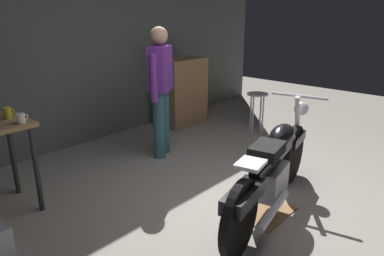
{
  "coord_description": "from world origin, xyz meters",
  "views": [
    {
      "loc": [
        -2.76,
        -1.79,
        1.89
      ],
      "look_at": [
        0.03,
        0.7,
        0.65
      ],
      "focal_mm": 34.18,
      "sensor_mm": 36.0,
      "label": 1
    }
  ],
  "objects": [
    {
      "name": "mug_white_ceramic",
      "position": [
        -1.45,
        1.42,
        0.95
      ],
      "size": [
        0.11,
        0.07,
        0.09
      ],
      "color": "white",
      "rests_on": "workbench"
    },
    {
      "name": "wooden_dresser",
      "position": [
        1.58,
        2.3,
        0.55
      ],
      "size": [
        0.8,
        0.47,
        1.1
      ],
      "color": "#99724C",
      "rests_on": "ground_plane"
    },
    {
      "name": "back_wall",
      "position": [
        0.0,
        2.8,
        1.55
      ],
      "size": [
        8.0,
        0.12,
        3.1
      ],
      "primitive_type": "cube",
      "color": "#56605B",
      "rests_on": "ground_plane"
    },
    {
      "name": "motorcycle",
      "position": [
        0.11,
        -0.26,
        0.45
      ],
      "size": [
        2.16,
        0.78,
        1.0
      ],
      "rotation": [
        0.0,
        0.0,
        0.21
      ],
      "color": "black",
      "rests_on": "ground_plane"
    },
    {
      "name": "drip_tray",
      "position": [
        0.02,
        -0.26,
        0.01
      ],
      "size": [
        0.56,
        0.4,
        0.01
      ],
      "primitive_type": "cube",
      "color": "olive",
      "rests_on": "ground_plane"
    },
    {
      "name": "mug_yellow_tall",
      "position": [
        -1.47,
        1.66,
        0.96
      ],
      "size": [
        0.11,
        0.07,
        0.11
      ],
      "color": "yellow",
      "rests_on": "workbench"
    },
    {
      "name": "ground_plane",
      "position": [
        0.0,
        0.0,
        0.0
      ],
      "size": [
        12.0,
        12.0,
        0.0
      ],
      "primitive_type": "plane",
      "color": "gray"
    },
    {
      "name": "shop_stool",
      "position": [
        1.97,
        1.09,
        0.5
      ],
      "size": [
        0.32,
        0.32,
        0.64
      ],
      "color": "#B2B2B7",
      "rests_on": "ground_plane"
    },
    {
      "name": "person_standing",
      "position": [
        0.38,
        1.56,
        0.93
      ],
      "size": [
        0.51,
        0.37,
        1.67
      ],
      "rotation": [
        0.0,
        0.0,
        3.63
      ],
      "color": "#376673",
      "rests_on": "ground_plane"
    }
  ]
}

